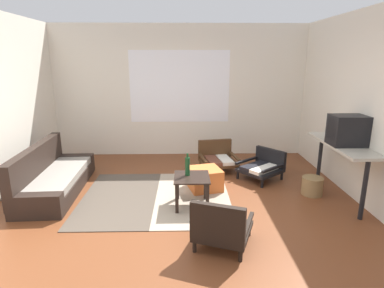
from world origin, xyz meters
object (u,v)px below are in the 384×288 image
console_shelf (342,149)px  couch (53,178)px  armchair_striped_foreground (221,227)px  coffee_table (192,183)px  wicker_basket (312,186)px  armchair_by_window (217,157)px  ottoman_orange (205,179)px  armchair_corner (263,166)px  clay_vase (335,132)px  glass_bottle (187,166)px  crt_television (348,130)px

console_shelf → couch: bearing=175.8°
armchair_striped_foreground → coffee_table: bearing=106.1°
console_shelf → wicker_basket: console_shelf is taller
armchair_by_window → ottoman_orange: bearing=-107.5°
couch → ottoman_orange: couch is taller
armchair_corner → armchair_by_window: bearing=147.6°
console_shelf → clay_vase: 0.33m
armchair_striped_foreground → ottoman_orange: (-0.08, 1.63, -0.08)m
armchair_corner → clay_vase: clay_vase is taller
console_shelf → wicker_basket: bearing=161.6°
coffee_table → glass_bottle: bearing=135.8°
armchair_by_window → ottoman_orange: armchair_by_window is taller
couch → armchair_by_window: size_ratio=2.66×
coffee_table → clay_vase: bearing=13.0°
coffee_table → ottoman_orange: coffee_table is taller
crt_television → couch: bearing=174.5°
armchair_by_window → wicker_basket: 1.77m
couch → wicker_basket: (3.99, -0.21, -0.09)m
armchair_corner → clay_vase: bearing=-30.8°
armchair_by_window → armchair_striped_foreground: size_ratio=0.95×
couch → armchair_corner: 3.43m
couch → clay_vase: clay_vase is taller
armchair_corner → ottoman_orange: size_ratio=1.82×
armchair_striped_foreground → ottoman_orange: armchair_striped_foreground is taller
armchair_striped_foreground → couch: bearing=146.9°
couch → crt_television: size_ratio=4.18×
console_shelf → clay_vase: size_ratio=4.72×
couch → clay_vase: (4.32, -0.06, 0.72)m
coffee_table → console_shelf: (2.17, 0.25, 0.41)m
armchair_by_window → armchair_corner: (0.74, -0.47, -0.01)m
wicker_basket → ottoman_orange: bearing=171.7°
wicker_basket → console_shelf: bearing=-18.4°
crt_television → wicker_basket: (-0.33, 0.21, -0.91)m
couch → console_shelf: size_ratio=1.33×
glass_bottle → wicker_basket: glass_bottle is taller
clay_vase → wicker_basket: size_ratio=1.00×
ottoman_orange → armchair_by_window: bearing=72.5°
armchair_corner → wicker_basket: armchair_corner is taller
armchair_by_window → console_shelf: size_ratio=0.50×
couch → ottoman_orange: 2.37m
couch → glass_bottle: 2.18m
armchair_by_window → console_shelf: 2.16m
couch → armchair_corner: size_ratio=2.26×
console_shelf → crt_television: (-0.00, -0.10, 0.31)m
couch → clay_vase: size_ratio=6.26×
armchair_corner → glass_bottle: (-1.31, -1.00, 0.35)m
ottoman_orange → wicker_basket: (1.63, -0.24, -0.03)m
clay_vase → glass_bottle: (-2.23, -0.44, -0.37)m
ottoman_orange → console_shelf: bearing=-10.1°
coffee_table → ottoman_orange: 0.66m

